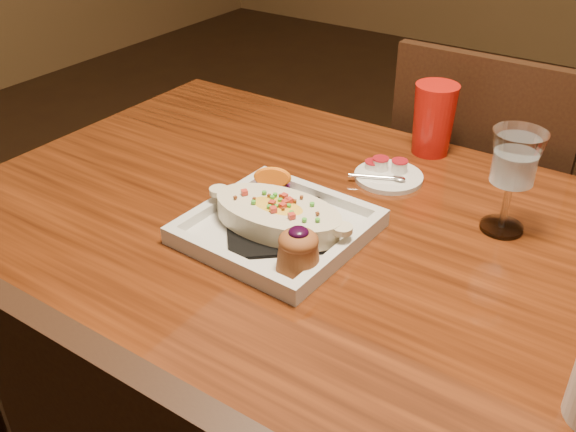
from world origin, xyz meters
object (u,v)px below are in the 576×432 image
Objects in this scene: plate at (280,222)px; chair_far at (480,210)px; table at (362,297)px; red_tumbler at (434,119)px; goblet at (515,164)px; saucer at (388,174)px.

chair_far is at bearing 81.09° from plate.
chair_far reaches higher than table.
red_tumbler is (0.08, 0.43, 0.04)m from plate.
table is 8.40× the size of goblet.
plate is 0.39m from goblet.
plate is 0.44m from red_tumbler.
plate is at bearing -101.07° from saucer.
saucer is (0.06, 0.28, -0.02)m from plate.
red_tumbler reaches higher than plate.
chair_far reaches higher than plate.
table is 0.65m from chair_far.
saucer is at bearing -97.68° from red_tumbler.
goblet is at bearing -43.27° from red_tumbler.
table is 0.27m from saucer.
red_tumbler is (0.02, 0.15, 0.06)m from saucer.
table is at bearing -71.12° from saucer.
saucer is (-0.24, 0.05, -0.12)m from goblet.
red_tumbler is at bearing 82.32° from saucer.
table is 0.43m from red_tumbler.
plate is 2.14× the size of saucer.
red_tumbler is at bearing 75.98° from chair_far.
plate reaches higher than table.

